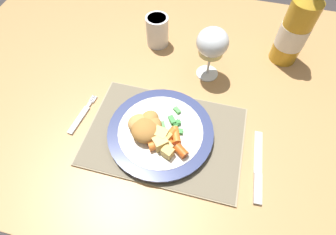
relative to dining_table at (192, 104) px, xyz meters
name	(u,v)px	position (x,y,z in m)	size (l,w,h in m)	color
ground_plane	(182,180)	(0.00, 0.00, -0.66)	(6.00, 6.00, 0.00)	#383333
dining_table	(192,104)	(0.00, 0.00, 0.00)	(1.51, 0.93, 0.74)	#AD7F4C
placemat	(165,136)	(-0.04, -0.17, 0.08)	(0.38, 0.26, 0.01)	gray
dinner_plate	(161,132)	(-0.05, -0.17, 0.10)	(0.26, 0.26, 0.02)	white
breaded_croquettes	(146,126)	(-0.08, -0.18, 0.12)	(0.10, 0.11, 0.04)	#A87033
green_beans_pile	(172,125)	(-0.03, -0.16, 0.11)	(0.06, 0.09, 0.02)	#4CA84C
glazed_carrots	(168,141)	(-0.02, -0.20, 0.12)	(0.10, 0.08, 0.02)	#CC5119
fork	(81,117)	(-0.26, -0.17, 0.08)	(0.03, 0.13, 0.01)	silver
table_knife	(258,172)	(0.19, -0.21, 0.08)	(0.03, 0.18, 0.01)	silver
wine_glass	(212,44)	(0.02, 0.06, 0.19)	(0.08, 0.08, 0.15)	silver
bottle	(296,28)	(0.23, 0.18, 0.19)	(0.08, 0.08, 0.28)	gold
roast_potatoes	(163,141)	(-0.04, -0.21, 0.12)	(0.06, 0.07, 0.03)	gold
drinking_cup	(157,30)	(-0.15, 0.15, 0.13)	(0.07, 0.07, 0.09)	white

